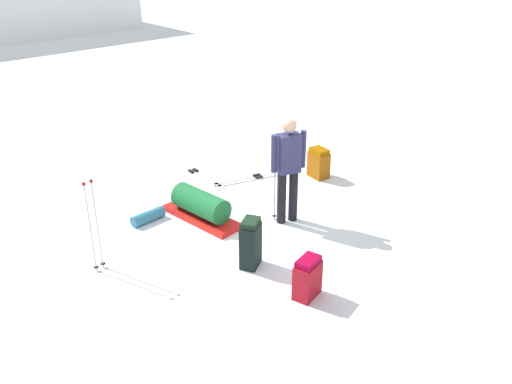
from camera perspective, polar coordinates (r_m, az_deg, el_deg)
name	(u,v)px	position (r m, az deg, el deg)	size (l,w,h in m)	color
ground_plane	(256,233)	(8.40, 0.00, -4.30)	(80.00, 80.00, 0.00)	white
skier_standing	(288,165)	(8.34, 3.35, 2.77)	(0.56, 0.28, 1.70)	black
ski_pair_near	(258,177)	(10.21, 0.18, 1.54)	(1.74, 0.43, 0.05)	silver
ski_pair_far	(193,172)	(10.51, -6.49, 2.09)	(0.27, 1.90, 0.05)	silver
backpack_large_dark	(307,278)	(6.97, 5.33, -8.82)	(0.43, 0.35, 0.55)	maroon
backpack_bright	(319,163)	(10.22, 6.48, 2.97)	(0.26, 0.37, 0.56)	#914B0B
backpack_small_spare	(251,243)	(7.48, -0.56, -5.33)	(0.39, 0.38, 0.71)	black
ski_poles_planted_near	(278,174)	(8.51, 2.27, 1.85)	(0.21, 0.11, 1.37)	#B3B1BB
ski_poles_planted_far	(93,222)	(7.51, -16.46, -2.97)	(0.17, 0.10, 1.33)	#B6BCC6
gear_sled	(201,207)	(8.72, -5.71, -1.53)	(0.76, 1.46, 0.49)	red
sleeping_mat_rolled	(148,217)	(8.84, -11.09, -2.51)	(0.18, 0.18, 0.55)	teal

